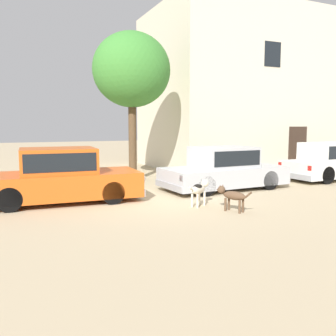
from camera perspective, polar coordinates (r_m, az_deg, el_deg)
The scene contains 8 objects.
ground_plane at distance 10.82m, azimuth 0.44°, elevation -4.85°, with size 80.00×80.00×0.00m, color tan.
parked_sedan_nearest at distance 10.74m, azimuth -16.46°, elevation -1.16°, with size 4.60×2.07×1.53m.
parked_sedan_second at distance 12.56m, azimuth 8.66°, elevation -0.04°, with size 4.46×2.03×1.44m.
parked_sedan_third at distance 16.10m, azimuth 24.22°, elevation 1.01°, with size 4.57×1.90×1.48m.
apartment_block at distance 22.79m, azimuth 18.73°, elevation 10.82°, with size 16.73×6.43×7.90m.
stray_dog_spotted at distance 9.38m, azimuth 9.83°, elevation -4.19°, with size 0.50×0.98×0.65m.
stray_dog_tan at distance 9.84m, azimuth 4.91°, elevation -3.23°, with size 0.87×0.57×0.71m.
acacia_tree_left at distance 14.51m, azimuth -5.65°, elevation 14.84°, with size 3.00×2.70×5.69m.
Camera 1 is at (-4.44, -9.63, 2.16)m, focal length 39.19 mm.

